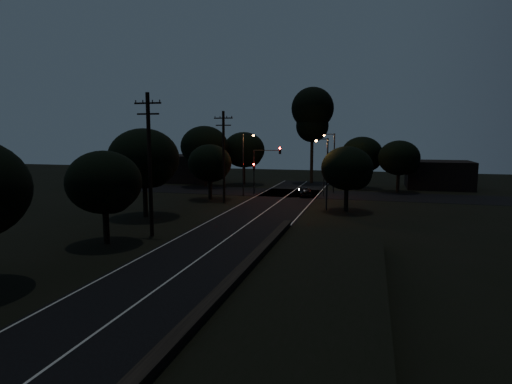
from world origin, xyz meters
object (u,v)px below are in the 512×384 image
Objects in this scene: signal_left at (254,173)px; signal_mast at (266,162)px; tall_pine at (312,114)px; streetlight_b at (333,159)px; streetlight_a at (245,160)px; utility_pole_mid at (150,163)px; car at (305,191)px; streetlight_c at (326,169)px; utility_pole_far at (224,155)px; signal_right at (324,174)px.

signal_mast is at bearing 0.13° from signal_left.
tall_pine is 13.46m from streetlight_b.
tall_pine is 19.25m from streetlight_a.
utility_pole_mid is 25.19m from signal_left.
utility_pole_mid is at bearing 55.97° from car.
streetlight_b reaches higher than signal_left.
tall_pine is 2.05× the size of streetlight_c.
utility_pole_far is 12.27m from car.
streetlight_b is at bearing 92.14° from streetlight_c.
signal_mast is 9.15m from streetlight_b.
signal_right reaches higher than car.
signal_mast is 1.69× the size of car.
signal_mast reaches higher than signal_left.
utility_pole_far is 1.40× the size of streetlight_c.
tall_pine is (7.00, 40.00, 5.35)m from utility_pole_mid.
utility_pole_far is at bearing -111.11° from signal_mast.
utility_pole_mid is 17.00m from utility_pole_far.
utility_pole_far reaches higher than signal_right.
utility_pole_far is 0.68× the size of tall_pine.
tall_pine is 4.16× the size of car.
streetlight_a is 1.00× the size of streetlight_b.
utility_pole_far is at bearing 27.00° from car.
utility_pole_far is at bearing -133.30° from streetlight_b.
streetlight_a is at bearing -140.23° from signal_mast.
streetlight_b is (10.61, 6.00, 0.00)m from streetlight_a.
utility_pole_mid is 0.72× the size of tall_pine.
signal_right is 0.51× the size of streetlight_a.
signal_right is 10.26m from streetlight_a.
signal_mast is (1.69, 0.00, 1.50)m from signal_left.
streetlight_c is 2.03× the size of car.
streetlight_a reaches higher than signal_mast.
signal_left is 14.52m from streetlight_c.
streetlight_c is (4.83, -25.00, -6.73)m from tall_pine.
signal_left is 1.11× the size of car.
utility_pole_mid is at bearing -128.26° from streetlight_c.
signal_mast is at bearing 68.89° from utility_pole_far.
streetlight_c is at bearing -87.86° from streetlight_b.
utility_pole_far is 2.56× the size of signal_left.
utility_pole_far is 2.84× the size of car.
signal_left is at bearing -157.95° from streetlight_b.
streetlight_c is at bearing 51.74° from utility_pole_mid.
car is (5.25, -0.41, -3.71)m from signal_mast.
signal_right is 4.45m from streetlight_b.
tall_pine is at bearing 73.07° from utility_pole_far.
utility_pole_far reaches higher than car.
streetlight_b reaches higher than car.
streetlight_b reaches higher than streetlight_c.
signal_mast is 0.78× the size of streetlight_b.
car is (-3.50, 9.59, -3.72)m from streetlight_c.
car is at bearing -3.32° from signal_left.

